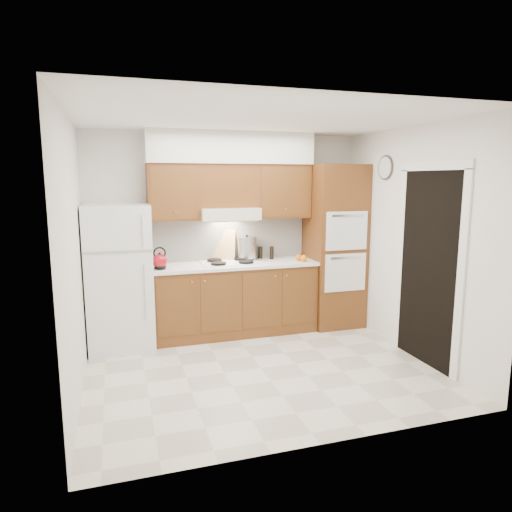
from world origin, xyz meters
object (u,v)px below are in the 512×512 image
Objects in this scene: fridge at (119,277)px; stock_pot at (247,248)px; oven_cabinet at (334,246)px; kettle at (160,261)px.

fridge is 1.68m from stock_pot.
kettle is at bearing -177.28° from oven_cabinet.
kettle is 0.64× the size of stock_pot.
fridge is 0.78× the size of oven_cabinet.
kettle is at bearing -165.41° from stock_pot.
stock_pot reaches higher than kettle.
fridge is 0.51m from kettle.
stock_pot is at bearing 7.88° from fridge.
oven_cabinet is 1.21m from stock_pot.
fridge reaches higher than stock_pot.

